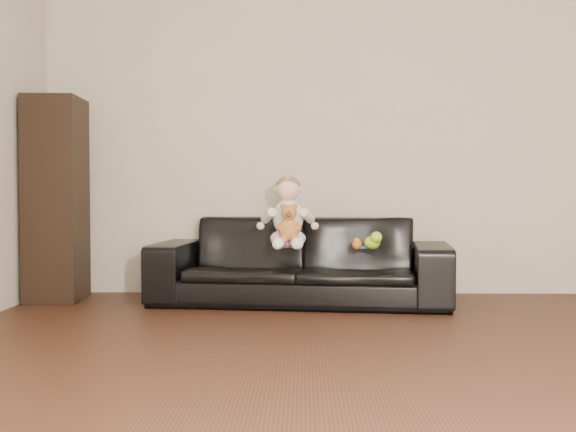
{
  "coord_description": "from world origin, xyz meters",
  "views": [
    {
      "loc": [
        -0.53,
        -2.78,
        0.79
      ],
      "look_at": [
        -0.63,
        2.15,
        0.61
      ],
      "focal_mm": 45.0,
      "sensor_mm": 36.0,
      "label": 1
    }
  ],
  "objects_px": {
    "cabinet": "(56,199)",
    "toy_blue_disc": "(364,247)",
    "sofa": "(301,260)",
    "baby": "(288,217)",
    "teddy_bear": "(289,223)",
    "toy_rattle": "(357,244)",
    "toy_green": "(372,243)"
  },
  "relations": [
    {
      "from": "cabinet",
      "to": "teddy_bear",
      "type": "distance_m",
      "value": 1.72
    },
    {
      "from": "baby",
      "to": "toy_green",
      "type": "relative_size",
      "value": 3.72
    },
    {
      "from": "toy_blue_disc",
      "to": "baby",
      "type": "bearing_deg",
      "value": -178.56
    },
    {
      "from": "sofa",
      "to": "cabinet",
      "type": "height_order",
      "value": "cabinet"
    },
    {
      "from": "cabinet",
      "to": "toy_rattle",
      "type": "xyz_separation_m",
      "value": [
        2.13,
        -0.31,
        -0.3
      ]
    },
    {
      "from": "cabinet",
      "to": "toy_green",
      "type": "xyz_separation_m",
      "value": [
        2.23,
        -0.29,
        -0.29
      ]
    },
    {
      "from": "toy_blue_disc",
      "to": "toy_rattle",
      "type": "bearing_deg",
      "value": -117.03
    },
    {
      "from": "baby",
      "to": "toy_blue_disc",
      "type": "distance_m",
      "value": 0.56
    },
    {
      "from": "toy_rattle",
      "to": "teddy_bear",
      "type": "bearing_deg",
      "value": -173.72
    },
    {
      "from": "cabinet",
      "to": "toy_blue_disc",
      "type": "xyz_separation_m",
      "value": [
        2.19,
        -0.2,
        -0.33
      ]
    },
    {
      "from": "baby",
      "to": "toy_rattle",
      "type": "xyz_separation_m",
      "value": [
        0.46,
        -0.1,
        -0.18
      ]
    },
    {
      "from": "baby",
      "to": "toy_blue_disc",
      "type": "xyz_separation_m",
      "value": [
        0.52,
        0.01,
        -0.21
      ]
    },
    {
      "from": "teddy_bear",
      "to": "toy_blue_disc",
      "type": "bearing_deg",
      "value": 14.48
    },
    {
      "from": "cabinet",
      "to": "toy_green",
      "type": "distance_m",
      "value": 2.27
    },
    {
      "from": "sofa",
      "to": "toy_green",
      "type": "xyz_separation_m",
      "value": [
        0.48,
        -0.19,
        0.14
      ]
    },
    {
      "from": "baby",
      "to": "toy_green",
      "type": "height_order",
      "value": "baby"
    },
    {
      "from": "toy_green",
      "to": "toy_blue_disc",
      "type": "xyz_separation_m",
      "value": [
        -0.05,
        0.09,
        -0.04
      ]
    },
    {
      "from": "teddy_bear",
      "to": "toy_blue_disc",
      "type": "relative_size",
      "value": 2.71
    },
    {
      "from": "cabinet",
      "to": "teddy_bear",
      "type": "height_order",
      "value": "cabinet"
    },
    {
      "from": "sofa",
      "to": "toy_rattle",
      "type": "distance_m",
      "value": 0.45
    },
    {
      "from": "toy_rattle",
      "to": "toy_blue_disc",
      "type": "distance_m",
      "value": 0.13
    },
    {
      "from": "cabinet",
      "to": "teddy_bear",
      "type": "xyz_separation_m",
      "value": [
        1.68,
        -0.36,
        -0.15
      ]
    },
    {
      "from": "teddy_bear",
      "to": "toy_green",
      "type": "height_order",
      "value": "teddy_bear"
    },
    {
      "from": "cabinet",
      "to": "baby",
      "type": "distance_m",
      "value": 1.68
    },
    {
      "from": "teddy_bear",
      "to": "toy_blue_disc",
      "type": "distance_m",
      "value": 0.56
    },
    {
      "from": "teddy_bear",
      "to": "cabinet",
      "type": "bearing_deg",
      "value": 164.61
    },
    {
      "from": "toy_rattle",
      "to": "baby",
      "type": "bearing_deg",
      "value": 167.83
    },
    {
      "from": "cabinet",
      "to": "teddy_bear",
      "type": "bearing_deg",
      "value": -15.77
    },
    {
      "from": "cabinet",
      "to": "toy_rattle",
      "type": "relative_size",
      "value": 21.49
    },
    {
      "from": "sofa",
      "to": "toy_blue_disc",
      "type": "height_order",
      "value": "sofa"
    },
    {
      "from": "teddy_bear",
      "to": "toy_green",
      "type": "relative_size",
      "value": 1.91
    },
    {
      "from": "toy_rattle",
      "to": "cabinet",
      "type": "bearing_deg",
      "value": 171.66
    }
  ]
}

